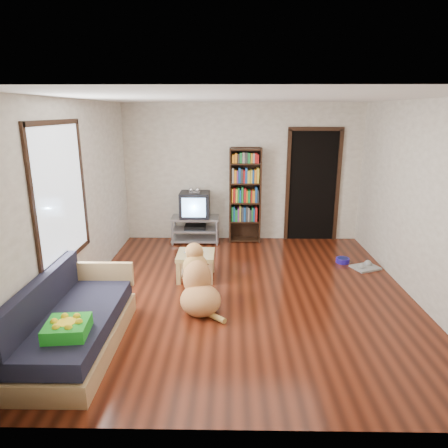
{
  "coord_description": "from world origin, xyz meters",
  "views": [
    {
      "loc": [
        -0.23,
        -5.1,
        2.44
      ],
      "look_at": [
        -0.32,
        0.34,
        0.9
      ],
      "focal_mm": 32.0,
      "sensor_mm": 36.0,
      "label": 1
    }
  ],
  "objects_px": {
    "crt_tv": "(195,204)",
    "bookshelf": "(245,190)",
    "dog": "(198,285)",
    "sofa": "(74,326)",
    "grey_rag": "(365,267)",
    "green_cushion": "(67,328)",
    "dog_bowl": "(343,260)",
    "tv_stand": "(195,228)",
    "coffee_table": "(196,261)",
    "laptop": "(195,253)"
  },
  "relations": [
    {
      "from": "crt_tv",
      "to": "bookshelf",
      "type": "xyz_separation_m",
      "value": [
        0.95,
        0.07,
        0.26
      ]
    },
    {
      "from": "grey_rag",
      "to": "sofa",
      "type": "height_order",
      "value": "sofa"
    },
    {
      "from": "green_cushion",
      "to": "dog_bowl",
      "type": "relative_size",
      "value": 1.74
    },
    {
      "from": "coffee_table",
      "to": "crt_tv",
      "type": "bearing_deg",
      "value": 95.07
    },
    {
      "from": "grey_rag",
      "to": "dog",
      "type": "xyz_separation_m",
      "value": [
        -2.59,
        -1.35,
        0.29
      ]
    },
    {
      "from": "green_cushion",
      "to": "dog_bowl",
      "type": "height_order",
      "value": "green_cushion"
    },
    {
      "from": "dog",
      "to": "crt_tv",
      "type": "bearing_deg",
      "value": 95.65
    },
    {
      "from": "crt_tv",
      "to": "coffee_table",
      "type": "xyz_separation_m",
      "value": [
        0.16,
        -1.77,
        -0.46
      ]
    },
    {
      "from": "bookshelf",
      "to": "coffee_table",
      "type": "relative_size",
      "value": 3.27
    },
    {
      "from": "crt_tv",
      "to": "tv_stand",
      "type": "bearing_deg",
      "value": -90.0
    },
    {
      "from": "sofa",
      "to": "coffee_table",
      "type": "bearing_deg",
      "value": 59.01
    },
    {
      "from": "laptop",
      "to": "tv_stand",
      "type": "relative_size",
      "value": 0.32
    },
    {
      "from": "crt_tv",
      "to": "sofa",
      "type": "relative_size",
      "value": 0.32
    },
    {
      "from": "dog_bowl",
      "to": "tv_stand",
      "type": "relative_size",
      "value": 0.24
    },
    {
      "from": "crt_tv",
      "to": "bookshelf",
      "type": "bearing_deg",
      "value": 4.32
    },
    {
      "from": "dog",
      "to": "tv_stand",
      "type": "bearing_deg",
      "value": 95.69
    },
    {
      "from": "grey_rag",
      "to": "green_cushion",
      "type": "bearing_deg",
      "value": -143.6
    },
    {
      "from": "grey_rag",
      "to": "crt_tv",
      "type": "xyz_separation_m",
      "value": [
        -2.86,
        1.34,
        0.73
      ]
    },
    {
      "from": "green_cushion",
      "to": "tv_stand",
      "type": "relative_size",
      "value": 0.43
    },
    {
      "from": "laptop",
      "to": "coffee_table",
      "type": "xyz_separation_m",
      "value": [
        0.0,
        0.03,
        -0.13
      ]
    },
    {
      "from": "sofa",
      "to": "tv_stand",
      "type": "bearing_deg",
      "value": 74.98
    },
    {
      "from": "sofa",
      "to": "dog",
      "type": "height_order",
      "value": "sofa"
    },
    {
      "from": "laptop",
      "to": "crt_tv",
      "type": "bearing_deg",
      "value": 63.37
    },
    {
      "from": "grey_rag",
      "to": "sofa",
      "type": "relative_size",
      "value": 0.22
    },
    {
      "from": "dog",
      "to": "sofa",
      "type": "bearing_deg",
      "value": -142.11
    },
    {
      "from": "green_cushion",
      "to": "crt_tv",
      "type": "distance_m",
      "value": 4.17
    },
    {
      "from": "green_cushion",
      "to": "bookshelf",
      "type": "bearing_deg",
      "value": 60.49
    },
    {
      "from": "laptop",
      "to": "bookshelf",
      "type": "xyz_separation_m",
      "value": [
        0.79,
        1.87,
        0.59
      ]
    },
    {
      "from": "green_cushion",
      "to": "sofa",
      "type": "height_order",
      "value": "sofa"
    },
    {
      "from": "crt_tv",
      "to": "bookshelf",
      "type": "distance_m",
      "value": 0.99
    },
    {
      "from": "sofa",
      "to": "dog",
      "type": "distance_m",
      "value": 1.57
    },
    {
      "from": "dog_bowl",
      "to": "crt_tv",
      "type": "bearing_deg",
      "value": 156.87
    },
    {
      "from": "sofa",
      "to": "dog",
      "type": "relative_size",
      "value": 1.96
    },
    {
      "from": "sofa",
      "to": "dog",
      "type": "xyz_separation_m",
      "value": [
        1.24,
        0.96,
        0.04
      ]
    },
    {
      "from": "laptop",
      "to": "sofa",
      "type": "height_order",
      "value": "sofa"
    },
    {
      "from": "tv_stand",
      "to": "coffee_table",
      "type": "relative_size",
      "value": 1.64
    },
    {
      "from": "crt_tv",
      "to": "coffee_table",
      "type": "distance_m",
      "value": 1.84
    },
    {
      "from": "grey_rag",
      "to": "crt_tv",
      "type": "distance_m",
      "value": 3.24
    },
    {
      "from": "grey_rag",
      "to": "coffee_table",
      "type": "distance_m",
      "value": 2.75
    },
    {
      "from": "grey_rag",
      "to": "tv_stand",
      "type": "xyz_separation_m",
      "value": [
        -2.86,
        1.32,
        0.25
      ]
    },
    {
      "from": "green_cushion",
      "to": "dog",
      "type": "xyz_separation_m",
      "value": [
        1.12,
        1.39,
        -0.18
      ]
    },
    {
      "from": "green_cushion",
      "to": "dog",
      "type": "bearing_deg",
      "value": 45.12
    },
    {
      "from": "laptop",
      "to": "dog_bowl",
      "type": "relative_size",
      "value": 1.3
    },
    {
      "from": "grey_rag",
      "to": "coffee_table",
      "type": "bearing_deg",
      "value": -171.0
    },
    {
      "from": "bookshelf",
      "to": "crt_tv",
      "type": "bearing_deg",
      "value": -175.68
    },
    {
      "from": "dog_bowl",
      "to": "crt_tv",
      "type": "relative_size",
      "value": 0.38
    },
    {
      "from": "bookshelf",
      "to": "sofa",
      "type": "bearing_deg",
      "value": -117.32
    },
    {
      "from": "crt_tv",
      "to": "dog",
      "type": "bearing_deg",
      "value": -84.35
    },
    {
      "from": "green_cushion",
      "to": "grey_rag",
      "type": "distance_m",
      "value": 4.63
    },
    {
      "from": "dog_bowl",
      "to": "tv_stand",
      "type": "xyz_separation_m",
      "value": [
        -2.56,
        1.07,
        0.23
      ]
    }
  ]
}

